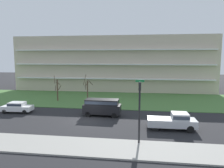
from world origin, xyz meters
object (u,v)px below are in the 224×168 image
Objects in this scene: tree_left at (87,89)px; traffic_signal_mast at (140,100)px; van_black_near_left at (102,106)px; tree_far_left at (57,89)px; pickup_silver_center_left at (174,121)px; sedan_white_center_right at (17,107)px.

traffic_signal_mast is (9.45, -16.09, 1.61)m from tree_left.
tree_left reaches higher than van_black_near_left.
van_black_near_left is (4.25, -8.37, -1.00)m from tree_left.
tree_far_left is 0.81× the size of traffic_signal_mast.
pickup_silver_center_left is 22.35m from sedan_white_center_right.
tree_left is 1.14× the size of sedan_white_center_right.
traffic_signal_mast is at bearing -140.05° from pickup_silver_center_left.
van_black_near_left is 10.13m from pickup_silver_center_left.
sedan_white_center_right is at bearing -135.68° from tree_left.
pickup_silver_center_left is at bearing -44.02° from tree_left.
van_black_near_left is at bearing 153.78° from pickup_silver_center_left.
tree_far_left is 23.11m from pickup_silver_center_left.
tree_left is at bearing 120.42° from traffic_signal_mast.
tree_left is at bearing -1.20° from tree_far_left.
tree_far_left is 9.05m from sedan_white_center_right.
sedan_white_center_right is 19.85m from traffic_signal_mast.
pickup_silver_center_left is 5.86m from traffic_signal_mast.
tree_far_left is 13.15m from van_black_near_left.
sedan_white_center_right is (-12.82, 0.00, -0.52)m from van_black_near_left.
pickup_silver_center_left is at bearing -34.26° from tree_far_left.
van_black_near_left is 1.17× the size of sedan_white_center_right.
tree_far_left is 1.07× the size of sedan_white_center_right.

